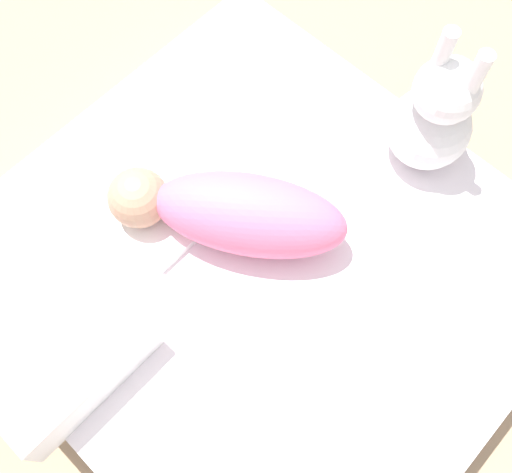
% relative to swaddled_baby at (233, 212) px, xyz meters
% --- Properties ---
extents(ground_plane, '(12.00, 12.00, 0.00)m').
position_rel_swaddled_baby_xyz_m(ground_plane, '(-0.09, 0.01, -0.29)').
color(ground_plane, '#9E8466').
extents(bed_mattress, '(1.13, 1.05, 0.20)m').
position_rel_swaddled_baby_xyz_m(bed_mattress, '(-0.09, 0.01, -0.19)').
color(bed_mattress, white).
rests_on(bed_mattress, ground_plane).
extents(burp_cloth, '(0.25, 0.22, 0.02)m').
position_rel_swaddled_baby_xyz_m(burp_cloth, '(0.16, 0.07, -0.08)').
color(burp_cloth, white).
rests_on(burp_cloth, bed_mattress).
extents(swaddled_baby, '(0.48, 0.37, 0.18)m').
position_rel_swaddled_baby_xyz_m(swaddled_baby, '(0.00, 0.00, 0.00)').
color(swaddled_baby, pink).
rests_on(swaddled_baby, bed_mattress).
extents(pillow, '(0.33, 0.31, 0.11)m').
position_rel_swaddled_baby_xyz_m(pillow, '(0.10, 0.43, -0.03)').
color(pillow, white).
rests_on(pillow, bed_mattress).
extents(bunny_plush, '(0.18, 0.18, 0.36)m').
position_rel_swaddled_baby_xyz_m(bunny_plush, '(-0.17, -0.44, 0.05)').
color(bunny_plush, white).
rests_on(bunny_plush, bed_mattress).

